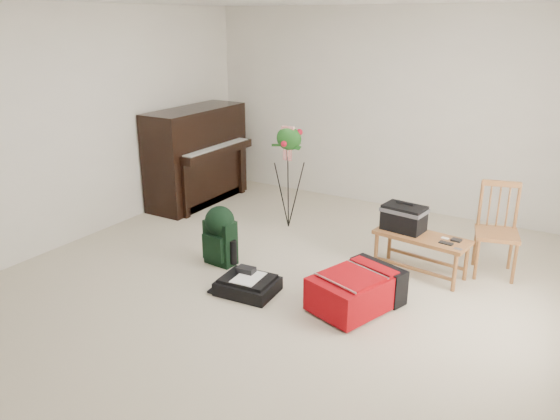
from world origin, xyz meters
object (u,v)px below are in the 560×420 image
Objects in this scene: piano at (198,158)px; red_suitcase at (358,287)px; black_duffel at (248,285)px; bench at (408,224)px; dining_chair at (498,231)px; green_backpack at (220,233)px; flower_stand at (289,178)px.

red_suitcase is at bearing -27.39° from piano.
red_suitcase reaches higher than black_duffel.
bench is (3.09, -0.64, -0.12)m from piano.
piano is at bearing 133.45° from black_duffel.
green_backpack is (-2.40, -1.18, -0.10)m from dining_chair.
green_backpack is (-0.58, 0.37, 0.26)m from black_duffel.
red_suitcase is at bearing -90.12° from bench.
piano is 3.16m from bench.
dining_chair reaches higher than green_backpack.
green_backpack is (-1.52, 0.08, 0.16)m from red_suitcase.
bench is 1.64m from flower_stand.
green_backpack is at bearing -45.23° from piano.
bench is 1.03× the size of dining_chair.
flower_stand is at bearing 91.73° from green_backpack.
flower_stand is at bearing 172.05° from bench.
dining_chair is at bearing -5.10° from flower_stand.
flower_stand is (-1.58, 0.43, 0.12)m from bench.
bench is at bearing 31.11° from green_backpack.
piano is 1.53m from flower_stand.
red_suitcase is (-0.12, -0.89, -0.31)m from bench.
black_duffel is at bearing -144.23° from red_suitcase.
piano reaches higher than green_backpack.
dining_chair is at bearing 36.18° from black_duffel.
flower_stand is at bearing 156.31° from red_suitcase.
dining_chair is at bearing -4.05° from piano.
black_duffel is (-0.94, -0.29, -0.09)m from red_suitcase.
bench is 1.64m from black_duffel.
flower_stand reaches higher than red_suitcase.
dining_chair is 0.72× the size of flower_stand.
black_duffel is (-1.82, -1.56, -0.36)m from dining_chair.
piano is 2.78m from black_duffel.
piano is 2.07m from green_backpack.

